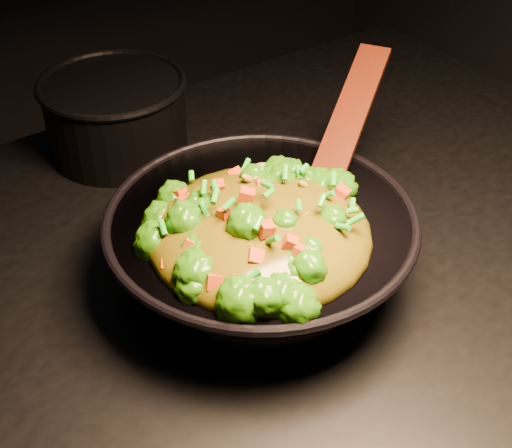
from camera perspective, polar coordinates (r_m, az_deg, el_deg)
stovetop at (r=1.34m, az=2.38°, el=-15.21°), size 1.20×0.90×0.90m
wok at (r=0.89m, az=0.37°, el=-2.19°), size 0.45×0.45×0.10m
stir_fry at (r=0.80m, az=0.30°, el=1.38°), size 0.33×0.33×0.09m
spatula at (r=0.95m, az=7.17°, el=7.70°), size 0.25×0.18×0.12m
back_pot at (r=1.17m, az=-11.12°, el=8.51°), size 0.29×0.29×0.13m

